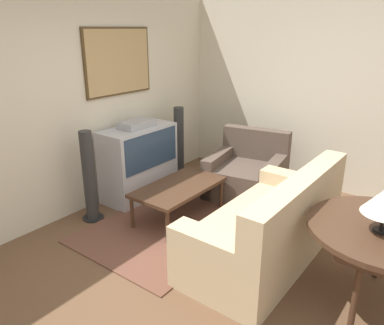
{
  "coord_description": "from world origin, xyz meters",
  "views": [
    {
      "loc": [
        -2.58,
        -1.66,
        2.21
      ],
      "look_at": [
        0.64,
        0.78,
        0.75
      ],
      "focal_mm": 35.0,
      "sensor_mm": 36.0,
      "label": 1
    }
  ],
  "objects_px": {
    "speaker_tower_right": "(179,145)",
    "tv": "(139,161)",
    "coffee_table": "(179,188)",
    "couch": "(269,229)",
    "armchair": "(247,174)",
    "speaker_tower_left": "(89,179)"
  },
  "relations": [
    {
      "from": "coffee_table",
      "to": "speaker_tower_left",
      "type": "xyz_separation_m",
      "value": [
        -0.65,
        0.83,
        0.13
      ]
    },
    {
      "from": "tv",
      "to": "couch",
      "type": "distance_m",
      "value": 2.13
    },
    {
      "from": "speaker_tower_left",
      "to": "coffee_table",
      "type": "bearing_deg",
      "value": -51.77
    },
    {
      "from": "armchair",
      "to": "coffee_table",
      "type": "distance_m",
      "value": 1.19
    },
    {
      "from": "armchair",
      "to": "coffee_table",
      "type": "height_order",
      "value": "armchair"
    },
    {
      "from": "coffee_table",
      "to": "speaker_tower_right",
      "type": "bearing_deg",
      "value": 38.8
    },
    {
      "from": "tv",
      "to": "armchair",
      "type": "relative_size",
      "value": 0.97
    },
    {
      "from": "couch",
      "to": "armchair",
      "type": "distance_m",
      "value": 1.58
    },
    {
      "from": "couch",
      "to": "speaker_tower_right",
      "type": "xyz_separation_m",
      "value": [
        1.15,
        2.08,
        0.2
      ]
    },
    {
      "from": "tv",
      "to": "armchair",
      "type": "xyz_separation_m",
      "value": [
        0.95,
        -1.15,
        -0.22
      ]
    },
    {
      "from": "couch",
      "to": "armchair",
      "type": "height_order",
      "value": "couch"
    },
    {
      "from": "coffee_table",
      "to": "speaker_tower_right",
      "type": "height_order",
      "value": "speaker_tower_right"
    },
    {
      "from": "tv",
      "to": "coffee_table",
      "type": "bearing_deg",
      "value": -102.58
    },
    {
      "from": "coffee_table",
      "to": "tv",
      "type": "bearing_deg",
      "value": 77.42
    },
    {
      "from": "couch",
      "to": "speaker_tower_left",
      "type": "distance_m",
      "value": 2.16
    },
    {
      "from": "speaker_tower_right",
      "to": "tv",
      "type": "bearing_deg",
      "value": 178.79
    },
    {
      "from": "couch",
      "to": "coffee_table",
      "type": "xyz_separation_m",
      "value": [
        0.11,
        1.25,
        0.07
      ]
    },
    {
      "from": "tv",
      "to": "speaker_tower_right",
      "type": "xyz_separation_m",
      "value": [
        0.84,
        -0.02,
        0.03
      ]
    },
    {
      "from": "armchair",
      "to": "coffee_table",
      "type": "xyz_separation_m",
      "value": [
        -1.14,
        0.3,
        0.11
      ]
    },
    {
      "from": "couch",
      "to": "armchair",
      "type": "bearing_deg",
      "value": -142.54
    },
    {
      "from": "speaker_tower_right",
      "to": "couch",
      "type": "bearing_deg",
      "value": -118.86
    },
    {
      "from": "tv",
      "to": "speaker_tower_left",
      "type": "xyz_separation_m",
      "value": [
        -0.84,
        -0.02,
        0.03
      ]
    }
  ]
}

